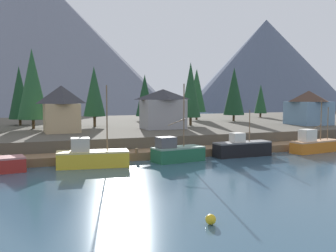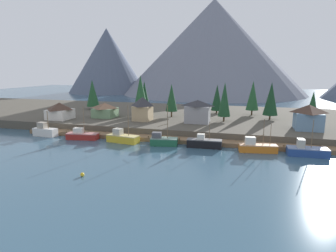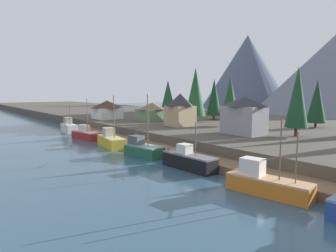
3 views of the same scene
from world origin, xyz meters
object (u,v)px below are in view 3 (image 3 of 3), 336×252
object	(u,v)px
house_green	(152,112)
conifer_near_right	(168,96)
fishing_boat_yellow	(111,140)
house_grey	(244,115)
house_white	(107,109)
conifer_near_left	(214,97)
fishing_boat_orange	(266,183)
conifer_far_right	(297,97)
fishing_boat_white	(69,127)
house_tan	(180,109)
conifer_mid_left	(196,92)
conifer_back_left	(317,101)
fishing_boat_green	(143,149)
conifer_centre	(230,97)
fishing_boat_black	(189,161)
fishing_boat_red	(86,134)

from	to	relation	value
house_green	conifer_near_right	size ratio (longest dim) A/B	0.62
fishing_boat_yellow	house_grey	distance (m)	24.63
house_white	conifer_near_right	world-z (taller)	conifer_near_right
house_grey	conifer_near_left	distance (m)	28.30
fishing_boat_orange	house_white	bearing A→B (deg)	158.86
fishing_boat_orange	house_grey	distance (m)	25.12
fishing_boat_orange	house_white	distance (m)	61.22
house_grey	conifer_far_right	bearing A→B (deg)	32.81
fishing_boat_white	house_tan	xyz separation A→B (m)	(22.15, 17.30, 4.84)
fishing_boat_white	house_white	bearing A→B (deg)	111.86
conifer_mid_left	house_tan	bearing A→B (deg)	-65.46
house_green	conifer_far_right	bearing A→B (deg)	4.46
conifer_back_left	conifer_near_right	bearing A→B (deg)	-177.30
fishing_boat_green	house_tan	world-z (taller)	house_tan
conifer_mid_left	conifer_centre	bearing A→B (deg)	2.82
fishing_boat_black	house_green	distance (m)	40.91
fishing_boat_green	house_white	xyz separation A→B (m)	(-38.06, 13.01, 4.03)
fishing_boat_red	conifer_centre	xyz separation A→B (m)	(17.07, 26.60, 7.88)
fishing_boat_yellow	fishing_boat_white	bearing A→B (deg)	-173.03
fishing_boat_black	conifer_far_right	distance (m)	23.93
fishing_boat_orange	conifer_back_left	size ratio (longest dim) A/B	0.83
house_grey	conifer_far_right	size ratio (longest dim) A/B	0.62
conifer_near_right	fishing_boat_white	bearing A→B (deg)	-80.85
conifer_far_right	fishing_boat_white	bearing A→B (deg)	-154.14
house_green	house_grey	bearing A→B (deg)	-3.15
house_white	conifer_far_right	distance (m)	51.51
house_white	conifer_mid_left	bearing A→B (deg)	30.47
fishing_boat_black	house_grey	bearing A→B (deg)	102.67
fishing_boat_red	house_grey	bearing A→B (deg)	26.40
conifer_mid_left	fishing_boat_green	bearing A→B (deg)	-58.95
fishing_boat_red	conifer_mid_left	distance (m)	28.37
house_tan	conifer_mid_left	distance (m)	9.93
fishing_boat_yellow	fishing_boat_black	distance (m)	20.57
fishing_boat_yellow	house_white	distance (m)	30.56
fishing_boat_yellow	house_tan	world-z (taller)	house_tan
house_white	house_green	world-z (taller)	house_white
conifer_near_right	fishing_boat_yellow	bearing A→B (deg)	-51.32
fishing_boat_red	conifer_mid_left	xyz separation A→B (m)	(6.47, 26.08, 9.10)
house_green	fishing_boat_red	bearing A→B (deg)	-79.36
house_grey	conifer_centre	world-z (taller)	conifer_centre
conifer_far_right	house_grey	bearing A→B (deg)	-147.19
fishing_boat_yellow	house_green	bearing A→B (deg)	135.56
conifer_far_right	fishing_boat_red	bearing A→B (deg)	-146.36
fishing_boat_black	house_tan	size ratio (longest dim) A/B	1.12
house_green	conifer_centre	distance (m)	22.21
fishing_boat_black	house_tan	world-z (taller)	house_tan
fishing_boat_black	conifer_near_right	xyz separation A→B (m)	(-49.73, 35.81, 7.72)
conifer_near_right	conifer_near_left	bearing A→B (deg)	-3.70
conifer_mid_left	conifer_back_left	world-z (taller)	conifer_mid_left
fishing_boat_green	house_white	size ratio (longest dim) A/B	1.36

